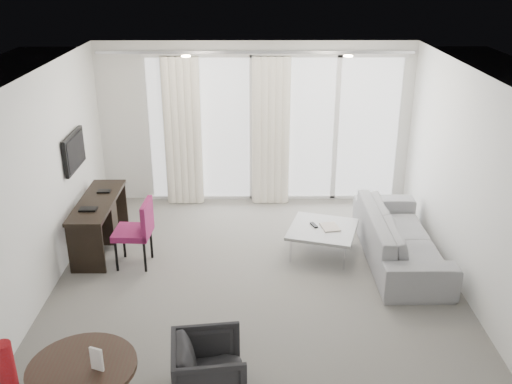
{
  "coord_description": "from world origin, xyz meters",
  "views": [
    {
      "loc": [
        -0.03,
        -5.88,
        3.79
      ],
      "look_at": [
        0.0,
        0.6,
        1.1
      ],
      "focal_mm": 40.0,
      "sensor_mm": 36.0,
      "label": 1
    }
  ],
  "objects_px": {
    "rattan_chair_b": "(357,138)",
    "tub_armchair": "(209,369)",
    "rattan_chair_a": "(309,154)",
    "desk_chair": "(133,233)",
    "coffee_table": "(322,241)",
    "desk": "(100,224)",
    "sofa": "(400,236)"
  },
  "relations": [
    {
      "from": "rattan_chair_b",
      "to": "tub_armchair",
      "type": "bearing_deg",
      "value": -123.76
    },
    {
      "from": "rattan_chair_a",
      "to": "desk_chair",
      "type": "bearing_deg",
      "value": -134.17
    },
    {
      "from": "coffee_table",
      "to": "desk",
      "type": "bearing_deg",
      "value": 176.09
    },
    {
      "from": "tub_armchair",
      "to": "rattan_chair_a",
      "type": "height_order",
      "value": "rattan_chair_a"
    },
    {
      "from": "desk_chair",
      "to": "sofa",
      "type": "height_order",
      "value": "desk_chair"
    },
    {
      "from": "sofa",
      "to": "tub_armchair",
      "type": "bearing_deg",
      "value": 137.56
    },
    {
      "from": "coffee_table",
      "to": "sofa",
      "type": "xyz_separation_m",
      "value": [
        1.02,
        -0.15,
        0.14
      ]
    },
    {
      "from": "desk_chair",
      "to": "rattan_chair_b",
      "type": "distance_m",
      "value": 5.64
    },
    {
      "from": "rattan_chair_a",
      "to": "rattan_chair_b",
      "type": "xyz_separation_m",
      "value": [
        1.06,
        1.08,
        -0.03
      ]
    },
    {
      "from": "rattan_chair_b",
      "to": "desk_chair",
      "type": "bearing_deg",
      "value": -143.88
    },
    {
      "from": "desk",
      "to": "desk_chair",
      "type": "relative_size",
      "value": 1.68
    },
    {
      "from": "desk",
      "to": "rattan_chair_b",
      "type": "bearing_deg",
      "value": 42.15
    },
    {
      "from": "desk_chair",
      "to": "rattan_chair_b",
      "type": "xyz_separation_m",
      "value": [
        3.65,
        4.3,
        -0.04
      ]
    },
    {
      "from": "tub_armchair",
      "to": "coffee_table",
      "type": "xyz_separation_m",
      "value": [
        1.35,
        2.74,
        -0.11
      ]
    },
    {
      "from": "rattan_chair_a",
      "to": "desk",
      "type": "bearing_deg",
      "value": -144.4
    },
    {
      "from": "desk_chair",
      "to": "coffee_table",
      "type": "distance_m",
      "value": 2.54
    },
    {
      "from": "tub_armchair",
      "to": "sofa",
      "type": "xyz_separation_m",
      "value": [
        2.37,
        2.59,
        0.03
      ]
    },
    {
      "from": "coffee_table",
      "to": "rattan_chair_b",
      "type": "height_order",
      "value": "rattan_chair_b"
    },
    {
      "from": "desk",
      "to": "rattan_chair_b",
      "type": "xyz_separation_m",
      "value": [
        4.21,
        3.81,
        0.06
      ]
    },
    {
      "from": "sofa",
      "to": "rattan_chair_a",
      "type": "xyz_separation_m",
      "value": [
        -0.94,
        3.09,
        0.11
      ]
    },
    {
      "from": "tub_armchair",
      "to": "rattan_chair_a",
      "type": "distance_m",
      "value": 5.86
    },
    {
      "from": "desk_chair",
      "to": "rattan_chair_a",
      "type": "distance_m",
      "value": 4.13
    },
    {
      "from": "desk",
      "to": "coffee_table",
      "type": "distance_m",
      "value": 3.08
    },
    {
      "from": "rattan_chair_b",
      "to": "sofa",
      "type": "bearing_deg",
      "value": -105.19
    },
    {
      "from": "desk",
      "to": "desk_chair",
      "type": "height_order",
      "value": "desk_chair"
    },
    {
      "from": "rattan_chair_a",
      "to": "coffee_table",
      "type": "bearing_deg",
      "value": -96.95
    },
    {
      "from": "tub_armchair",
      "to": "sofa",
      "type": "distance_m",
      "value": 3.51
    },
    {
      "from": "desk",
      "to": "rattan_chair_a",
      "type": "distance_m",
      "value": 4.17
    },
    {
      "from": "desk",
      "to": "coffee_table",
      "type": "xyz_separation_m",
      "value": [
        3.07,
        -0.21,
        -0.16
      ]
    },
    {
      "from": "desk",
      "to": "rattan_chair_b",
      "type": "height_order",
      "value": "rattan_chair_b"
    },
    {
      "from": "desk",
      "to": "tub_armchair",
      "type": "relative_size",
      "value": 2.3
    },
    {
      "from": "desk_chair",
      "to": "tub_armchair",
      "type": "distance_m",
      "value": 2.72
    }
  ]
}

